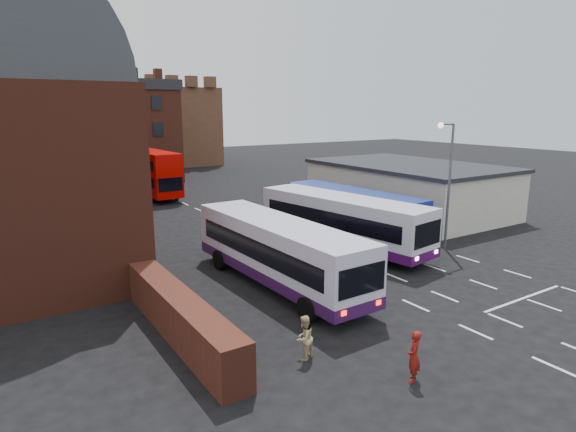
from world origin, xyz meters
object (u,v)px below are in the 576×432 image
bus_white_inbound (342,218)px  bus_blue (352,208)px  bus_white_outbound (278,248)px  bus_red_double (149,172)px  pedestrian_red (414,356)px  pedestrian_beige (304,338)px  street_lamp (447,174)px

bus_white_inbound → bus_blue: (2.93, 2.44, -0.12)m
bus_white_outbound → bus_red_double: (2.44, 29.27, 0.52)m
bus_white_outbound → bus_white_inbound: 7.78m
pedestrian_red → pedestrian_beige: (-2.23, 3.14, -0.06)m
bus_white_outbound → pedestrian_red: bus_white_outbound is taller
bus_red_double → pedestrian_beige: bus_red_double is taller
bus_blue → pedestrian_red: bus_blue is taller
bus_white_outbound → bus_blue: bearing=29.4°
street_lamp → pedestrian_beige: (-15.40, -6.57, -4.03)m
bus_blue → bus_white_inbound: bearing=35.5°
bus_white_inbound → street_lamp: street_lamp is taller
bus_white_inbound → bus_red_double: size_ratio=1.07×
bus_white_inbound → bus_blue: size_ratio=1.07×
street_lamp → bus_red_double: bearing=108.3°
bus_white_outbound → street_lamp: size_ratio=1.53×
bus_white_inbound → street_lamp: (5.25, -3.77, 2.86)m
bus_blue → street_lamp: bearing=106.2°
bus_white_outbound → bus_white_inbound: size_ratio=0.97×
bus_blue → street_lamp: (2.32, -6.21, 2.98)m
bus_blue → street_lamp: size_ratio=1.47×
bus_red_double → pedestrian_beige: bearing=78.9°
pedestrian_red → bus_white_inbound: bearing=-157.7°
bus_red_double → pedestrian_red: 39.46m
bus_white_outbound → pedestrian_beige: bus_white_outbound is taller
bus_red_double → pedestrian_red: bus_red_double is taller
street_lamp → bus_blue: bearing=110.5°
bus_white_outbound → pedestrian_beige: bearing=-116.2°
bus_white_inbound → street_lamp: 7.07m
bus_blue → street_lamp: street_lamp is taller
bus_white_outbound → bus_red_double: bearing=83.8°
bus_white_inbound → bus_blue: 3.81m
bus_white_outbound → bus_red_double: 29.37m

